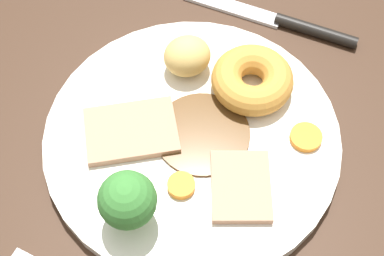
{
  "coord_description": "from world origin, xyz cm",
  "views": [
    {
      "loc": [
        -24.04,
        -11.57,
        47.07
      ],
      "look_at": [
        -2.4,
        0.81,
        6.0
      ],
      "focal_mm": 52.1,
      "sensor_mm": 36.0,
      "label": 1
    }
  ],
  "objects_px": {
    "dinner_plate": "(192,138)",
    "meat_slice_main": "(241,186)",
    "carrot_coin_front": "(306,137)",
    "yorkshire_pudding": "(252,80)",
    "knife": "(284,22)",
    "broccoli_floret": "(127,200)",
    "roast_potato_left": "(187,56)",
    "meat_slice_under": "(131,131)",
    "carrot_coin_back": "(181,185)"
  },
  "relations": [
    {
      "from": "dinner_plate",
      "to": "carrot_coin_front",
      "type": "bearing_deg",
      "value": -63.13
    },
    {
      "from": "roast_potato_left",
      "to": "dinner_plate",
      "type": "bearing_deg",
      "value": -146.73
    },
    {
      "from": "yorkshire_pudding",
      "to": "knife",
      "type": "xyz_separation_m",
      "value": [
        0.1,
        0.01,
        -0.02
      ]
    },
    {
      "from": "meat_slice_under",
      "to": "yorkshire_pudding",
      "type": "bearing_deg",
      "value": -36.29
    },
    {
      "from": "carrot_coin_front",
      "to": "knife",
      "type": "relative_size",
      "value": 0.15
    },
    {
      "from": "yorkshire_pudding",
      "to": "meat_slice_main",
      "type": "bearing_deg",
      "value": -158.21
    },
    {
      "from": "meat_slice_main",
      "to": "knife",
      "type": "height_order",
      "value": "meat_slice_main"
    },
    {
      "from": "dinner_plate",
      "to": "carrot_coin_back",
      "type": "relative_size",
      "value": 11.21
    },
    {
      "from": "dinner_plate",
      "to": "roast_potato_left",
      "type": "bearing_deg",
      "value": 33.27
    },
    {
      "from": "dinner_plate",
      "to": "carrot_coin_back",
      "type": "distance_m",
      "value": 0.05
    },
    {
      "from": "yorkshire_pudding",
      "to": "carrot_coin_back",
      "type": "xyz_separation_m",
      "value": [
        -0.12,
        0.01,
        -0.01
      ]
    },
    {
      "from": "meat_slice_under",
      "to": "broccoli_floret",
      "type": "xyz_separation_m",
      "value": [
        -0.07,
        -0.04,
        0.03
      ]
    },
    {
      "from": "dinner_plate",
      "to": "broccoli_floret",
      "type": "height_order",
      "value": "broccoli_floret"
    },
    {
      "from": "roast_potato_left",
      "to": "knife",
      "type": "height_order",
      "value": "roast_potato_left"
    },
    {
      "from": "dinner_plate",
      "to": "meat_slice_under",
      "type": "bearing_deg",
      "value": 118.95
    },
    {
      "from": "dinner_plate",
      "to": "meat_slice_main",
      "type": "height_order",
      "value": "meat_slice_main"
    },
    {
      "from": "meat_slice_under",
      "to": "carrot_coin_back",
      "type": "xyz_separation_m",
      "value": [
        -0.02,
        -0.06,
        -0.0
      ]
    },
    {
      "from": "meat_slice_main",
      "to": "carrot_coin_front",
      "type": "height_order",
      "value": "meat_slice_main"
    },
    {
      "from": "yorkshire_pudding",
      "to": "dinner_plate",
      "type": "bearing_deg",
      "value": 161.48
    },
    {
      "from": "carrot_coin_back",
      "to": "meat_slice_main",
      "type": "bearing_deg",
      "value": -61.5
    },
    {
      "from": "carrot_coin_front",
      "to": "carrot_coin_back",
      "type": "bearing_deg",
      "value": 143.06
    },
    {
      "from": "dinner_plate",
      "to": "roast_potato_left",
      "type": "height_order",
      "value": "roast_potato_left"
    },
    {
      "from": "roast_potato_left",
      "to": "yorkshire_pudding",
      "type": "bearing_deg",
      "value": -82.2
    },
    {
      "from": "meat_slice_under",
      "to": "yorkshire_pudding",
      "type": "xyz_separation_m",
      "value": [
        0.09,
        -0.07,
        0.01
      ]
    },
    {
      "from": "dinner_plate",
      "to": "knife",
      "type": "bearing_deg",
      "value": -4.45
    },
    {
      "from": "meat_slice_main",
      "to": "knife",
      "type": "xyz_separation_m",
      "value": [
        0.19,
        0.05,
        -0.01
      ]
    },
    {
      "from": "meat_slice_main",
      "to": "yorkshire_pudding",
      "type": "bearing_deg",
      "value": 21.79
    },
    {
      "from": "meat_slice_under",
      "to": "dinner_plate",
      "type": "bearing_deg",
      "value": -61.05
    },
    {
      "from": "meat_slice_under",
      "to": "carrot_coin_back",
      "type": "height_order",
      "value": "meat_slice_under"
    },
    {
      "from": "dinner_plate",
      "to": "yorkshire_pudding",
      "type": "bearing_deg",
      "value": -18.52
    },
    {
      "from": "dinner_plate",
      "to": "meat_slice_main",
      "type": "xyz_separation_m",
      "value": [
        -0.03,
        -0.06,
        0.01
      ]
    },
    {
      "from": "yorkshire_pudding",
      "to": "carrot_coin_front",
      "type": "xyz_separation_m",
      "value": [
        -0.02,
        -0.07,
        -0.01
      ]
    },
    {
      "from": "yorkshire_pudding",
      "to": "roast_potato_left",
      "type": "bearing_deg",
      "value": 97.8
    },
    {
      "from": "roast_potato_left",
      "to": "carrot_coin_back",
      "type": "relative_size",
      "value": 1.87
    },
    {
      "from": "meat_slice_under",
      "to": "broccoli_floret",
      "type": "relative_size",
      "value": 1.38
    },
    {
      "from": "meat_slice_under",
      "to": "yorkshire_pudding",
      "type": "distance_m",
      "value": 0.12
    },
    {
      "from": "meat_slice_main",
      "to": "broccoli_floret",
      "type": "distance_m",
      "value": 0.1
    },
    {
      "from": "carrot_coin_back",
      "to": "yorkshire_pudding",
      "type": "bearing_deg",
      "value": -2.58
    },
    {
      "from": "meat_slice_main",
      "to": "yorkshire_pudding",
      "type": "distance_m",
      "value": 0.1
    },
    {
      "from": "meat_slice_main",
      "to": "carrot_coin_back",
      "type": "bearing_deg",
      "value": 118.5
    },
    {
      "from": "carrot_coin_back",
      "to": "broccoli_floret",
      "type": "distance_m",
      "value": 0.06
    },
    {
      "from": "yorkshire_pudding",
      "to": "knife",
      "type": "relative_size",
      "value": 0.4
    },
    {
      "from": "carrot_coin_front",
      "to": "dinner_plate",
      "type": "bearing_deg",
      "value": 116.87
    },
    {
      "from": "carrot_coin_back",
      "to": "carrot_coin_front",
      "type": "bearing_deg",
      "value": -36.94
    },
    {
      "from": "dinner_plate",
      "to": "carrot_coin_back",
      "type": "xyz_separation_m",
      "value": [
        -0.05,
        -0.02,
        0.01
      ]
    },
    {
      "from": "meat_slice_under",
      "to": "knife",
      "type": "height_order",
      "value": "meat_slice_under"
    },
    {
      "from": "broccoli_floret",
      "to": "knife",
      "type": "height_order",
      "value": "broccoli_floret"
    },
    {
      "from": "carrot_coin_front",
      "to": "roast_potato_left",
      "type": "bearing_deg",
      "value": 83.02
    },
    {
      "from": "carrot_coin_back",
      "to": "knife",
      "type": "xyz_separation_m",
      "value": [
        0.22,
        0.0,
        -0.01
      ]
    },
    {
      "from": "knife",
      "to": "carrot_coin_front",
      "type": "bearing_deg",
      "value": 115.02
    }
  ]
}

